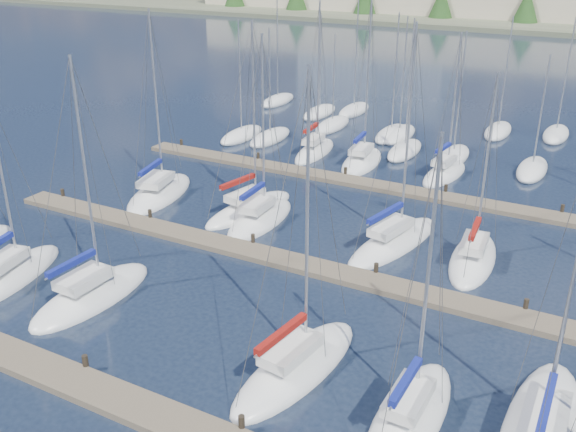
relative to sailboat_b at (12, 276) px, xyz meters
The scene contains 17 objects.
ground 54.63m from the sailboat_b, 75.50° to the left, with size 400.00×400.00×0.00m, color #1D273B.
dock_near 14.59m from the sailboat_b, 20.43° to the right, with size 44.00×1.93×1.10m.
dock_mid 16.32m from the sailboat_b, 33.07° to the left, with size 44.00×1.93×1.10m.
dock_far 26.68m from the sailboat_b, 59.16° to the left, with size 44.00×1.93×1.10m.
sailboat_b is the anchor object (origin of this frame).
sailboat_d 17.70m from the sailboat_b, ahead, with size 3.72×8.80×13.91m.
sailboat_c 5.41m from the sailboat_b, ahead, with size 3.16×7.99×13.25m.
sailboat_h 13.84m from the sailboat_b, 93.32° to the left, with size 4.98×8.79×13.85m.
sailboat_i 15.80m from the sailboat_b, 65.32° to the left, with size 3.89×8.48×13.45m.
sailboat_k 22.23m from the sailboat_b, 39.52° to the left, with size 4.37×9.58×13.97m.
sailboat_p 32.40m from the sailboat_b, 59.52° to the left, with size 3.00×6.98×11.79m.
sailboat_j 15.55m from the sailboat_b, 58.54° to the left, with size 2.99×7.70×12.87m.
sailboat_l 26.20m from the sailboat_b, 32.92° to the left, with size 3.11×7.74×11.65m.
sailboat_e 23.07m from the sailboat_b, ahead, with size 2.57×7.65×12.28m.
sailboat_n 28.63m from the sailboat_b, 80.36° to the left, with size 2.84×7.55×13.48m.
sailboat_o 29.21m from the sailboat_b, 71.02° to the left, with size 3.51×7.73×14.07m.
distant_boats 37.83m from the sailboat_b, 75.72° to the left, with size 36.93×20.75×13.30m.
Camera 1 is at (14.65, -13.09, 17.43)m, focal length 40.00 mm.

